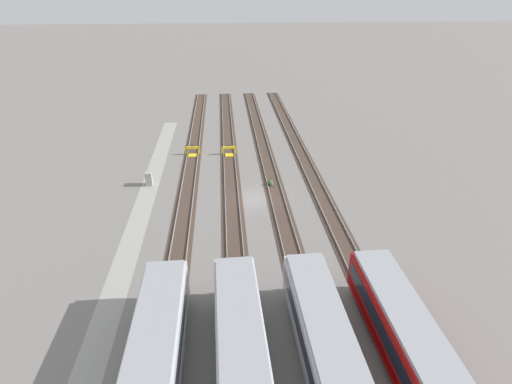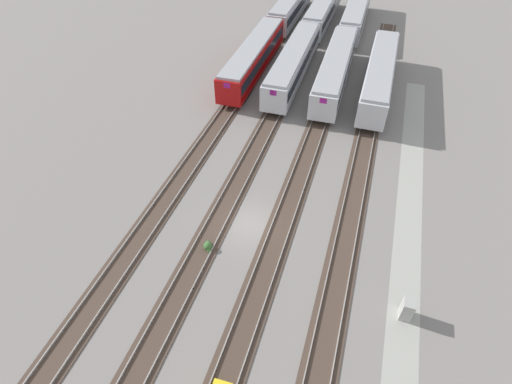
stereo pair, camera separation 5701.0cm
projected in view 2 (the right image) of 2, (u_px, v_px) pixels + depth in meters
ground_plane at (249, 224)px, 30.65m from camera, size 400.00×400.00×0.00m
service_walkway at (406, 262)px, 28.06m from camera, size 54.00×2.00×0.01m
rail_track_nearest at (344, 247)px, 29.00m from camera, size 90.00×2.24×0.21m
rail_track_near_inner at (279, 231)px, 30.08m from camera, size 90.00×2.24×0.21m
rail_track_middle at (219, 217)px, 31.16m from camera, size 90.00×2.24×0.21m
rail_track_far_inner at (163, 204)px, 32.23m from camera, size 90.00×2.24×0.21m
subway_car_front_row_leftmost at (323, 9)px, 59.17m from camera, size 18.00×2.86×3.70m
subway_car_front_row_left_inner at (293, 63)px, 46.20m from camera, size 18.03×3.06×3.70m
subway_car_front_row_centre at (292, 5)px, 60.44m from camera, size 18.01×2.91×3.70m
subway_car_front_row_right_inner at (379, 75)px, 44.04m from camera, size 18.01×2.92×3.70m
subway_car_front_row_rightmost at (335, 69)px, 45.12m from camera, size 18.06×3.23×3.70m
subway_car_back_row_leftmost at (253, 58)px, 47.28m from camera, size 18.03×3.06×3.70m
subway_car_back_row_centre at (356, 13)px, 58.11m from camera, size 18.04×3.09×3.70m
electrical_cabinet at (407, 309)px, 24.49m from camera, size 0.90×0.73×1.60m
weed_clump at (208, 246)px, 28.79m from camera, size 0.92×0.70×0.64m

